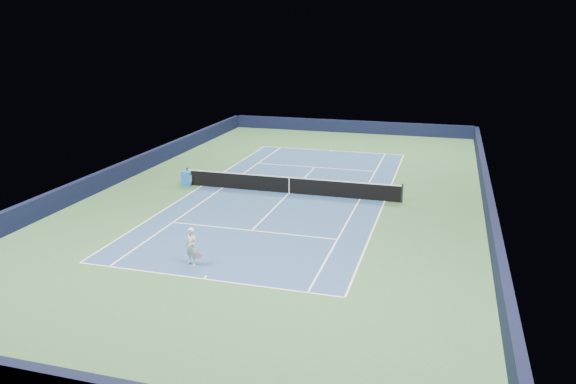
# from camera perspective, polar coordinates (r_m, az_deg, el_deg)

# --- Properties ---
(ground) EXTENTS (40.00, 40.00, 0.00)m
(ground) POSITION_cam_1_polar(r_m,az_deg,el_deg) (32.36, 0.12, -0.13)
(ground) COLOR #315930
(ground) RESTS_ON ground
(wall_far) EXTENTS (22.00, 0.35, 1.10)m
(wall_far) POSITION_cam_1_polar(r_m,az_deg,el_deg) (51.10, 6.31, 6.63)
(wall_far) COLOR black
(wall_far) RESTS_ON ground
(wall_right) EXTENTS (0.35, 40.00, 1.10)m
(wall_right) POSITION_cam_1_polar(r_m,az_deg,el_deg) (31.14, 19.64, -0.74)
(wall_right) COLOR black
(wall_right) RESTS_ON ground
(wall_left) EXTENTS (0.35, 40.00, 1.10)m
(wall_left) POSITION_cam_1_polar(r_m,az_deg,el_deg) (36.60, -16.41, 2.06)
(wall_left) COLOR black
(wall_left) RESTS_ON ground
(court_surface) EXTENTS (10.97, 23.77, 0.01)m
(court_surface) POSITION_cam_1_polar(r_m,az_deg,el_deg) (32.36, 0.12, -0.12)
(court_surface) COLOR navy
(court_surface) RESTS_ON ground
(baseline_far) EXTENTS (10.97, 0.08, 0.00)m
(baseline_far) POSITION_cam_1_polar(r_m,az_deg,el_deg) (43.55, 4.45, 4.21)
(baseline_far) COLOR white
(baseline_far) RESTS_ON ground
(baseline_near) EXTENTS (10.97, 0.08, 0.00)m
(baseline_near) POSITION_cam_1_polar(r_m,az_deg,el_deg) (21.91, -8.59, -8.73)
(baseline_near) COLOR white
(baseline_near) RESTS_ON ground
(sideline_doubles_right) EXTENTS (0.08, 23.77, 0.00)m
(sideline_doubles_right) POSITION_cam_1_polar(r_m,az_deg,el_deg) (31.36, 9.80, -0.91)
(sideline_doubles_right) COLOR white
(sideline_doubles_right) RESTS_ON ground
(sideline_doubles_left) EXTENTS (0.08, 23.77, 0.00)m
(sideline_doubles_left) POSITION_cam_1_polar(r_m,az_deg,el_deg) (34.22, -8.75, 0.62)
(sideline_doubles_left) COLOR white
(sideline_doubles_left) RESTS_ON ground
(sideline_singles_right) EXTENTS (0.08, 23.77, 0.00)m
(sideline_singles_right) POSITION_cam_1_polar(r_m,az_deg,el_deg) (31.52, 7.33, -0.71)
(sideline_singles_right) COLOR white
(sideline_singles_right) RESTS_ON ground
(sideline_singles_left) EXTENTS (0.08, 23.77, 0.00)m
(sideline_singles_left) POSITION_cam_1_polar(r_m,az_deg,el_deg) (33.68, -6.63, 0.45)
(sideline_singles_left) COLOR white
(sideline_singles_left) RESTS_ON ground
(service_line_far) EXTENTS (8.23, 0.08, 0.00)m
(service_line_far) POSITION_cam_1_polar(r_m,az_deg,el_deg) (38.33, 2.76, 2.53)
(service_line_far) COLOR white
(service_line_far) RESTS_ON ground
(service_line_near) EXTENTS (8.23, 0.08, 0.00)m
(service_line_near) POSITION_cam_1_polar(r_m,az_deg,el_deg) (26.58, -3.70, -3.92)
(service_line_near) COLOR white
(service_line_near) RESTS_ON ground
(center_service_line) EXTENTS (0.08, 12.80, 0.00)m
(center_service_line) POSITION_cam_1_polar(r_m,az_deg,el_deg) (32.36, 0.12, -0.11)
(center_service_line) COLOR white
(center_service_line) RESTS_ON ground
(center_mark_far) EXTENTS (0.08, 0.30, 0.00)m
(center_mark_far) POSITION_cam_1_polar(r_m,az_deg,el_deg) (43.40, 4.41, 4.17)
(center_mark_far) COLOR white
(center_mark_far) RESTS_ON ground
(center_mark_near) EXTENTS (0.08, 0.30, 0.00)m
(center_mark_near) POSITION_cam_1_polar(r_m,az_deg,el_deg) (22.04, -8.43, -8.57)
(center_mark_near) COLOR white
(center_mark_near) RESTS_ON ground
(tennis_net) EXTENTS (12.90, 0.10, 1.07)m
(tennis_net) POSITION_cam_1_polar(r_m,az_deg,el_deg) (32.22, 0.12, 0.73)
(tennis_net) COLOR black
(tennis_net) RESTS_ON ground
(sponsor_cube) EXTENTS (0.63, 0.57, 0.90)m
(sponsor_cube) POSITION_cam_1_polar(r_m,az_deg,el_deg) (34.37, -10.25, 1.38)
(sponsor_cube) COLOR blue
(sponsor_cube) RESTS_ON ground
(tennis_player) EXTENTS (0.79, 1.30, 2.38)m
(tennis_player) POSITION_cam_1_polar(r_m,az_deg,el_deg) (22.93, -9.78, -5.49)
(tennis_player) COLOR silver
(tennis_player) RESTS_ON ground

